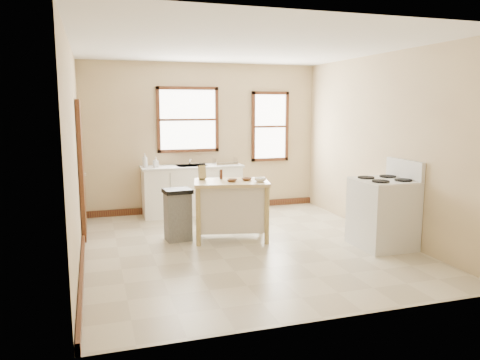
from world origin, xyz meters
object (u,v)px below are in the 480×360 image
Objects in this scene: soap_bottle_b at (156,162)px; trash_bin at (178,215)px; dish_rack at (225,162)px; bowl_b at (247,179)px; pepper_grinder at (221,174)px; soap_bottle_a at (145,160)px; bowl_a at (232,180)px; knife_block at (202,173)px; bowl_c at (260,180)px; kitchen_island at (231,210)px; gas_stove at (383,204)px.

soap_bottle_b is 0.23× the size of trash_bin.
dish_rack is 1.80m from bowl_b.
pepper_grinder is (-0.51, -1.56, -0.00)m from dish_rack.
soap_bottle_a reaches higher than trash_bin.
bowl_a is (1.06, -1.89, -0.13)m from soap_bottle_a.
dish_rack is 0.55× the size of trash_bin.
bowl_a is at bearing -104.78° from dish_rack.
bowl_b is at bearing -24.33° from knife_block.
soap_bottle_a is 1.24× the size of knife_block.
pepper_grinder reaches higher than bowl_a.
dish_rack is 2.05m from trash_bin.
bowl_c is (1.46, -2.01, -0.12)m from soap_bottle_a.
gas_stove is (1.96, -1.01, 0.18)m from kitchen_island.
gas_stove reaches higher than soap_bottle_a.
pepper_grinder is 0.12× the size of gas_stove.
gas_stove reaches higher than soap_bottle_b.
soap_bottle_a reaches higher than bowl_c.
pepper_grinder reaches higher than bowl_b.
gas_stove reaches higher than bowl_b.
soap_bottle_b is 1.03× the size of bowl_c.
bowl_a is at bearing -84.74° from kitchen_island.
soap_bottle_b reaches higher than pepper_grinder.
kitchen_island is at bearing -34.55° from knife_block.
bowl_c is at bearing -39.66° from pepper_grinder.
kitchen_island is 6.23× the size of bowl_c.
knife_block is (-0.79, -1.50, 0.02)m from dish_rack.
pepper_grinder is at bearing 107.52° from bowl_a.
knife_block is 0.69m from bowl_b.
soap_bottle_b is (0.19, -0.05, -0.03)m from soap_bottle_a.
bowl_a is at bearing -78.75° from soap_bottle_b.
bowl_b is 1.17m from trash_bin.
soap_bottle_b is 2.11m from bowl_b.
dish_rack is 0.35× the size of gas_stove.
bowl_c is (-0.02, -1.97, -0.05)m from dish_rack.
bowl_b is 0.13× the size of gas_stove.
bowl_b is at bearing -18.00° from trash_bin.
soap_bottle_a is 1.38× the size of soap_bottle_b.
trash_bin is at bearing -129.06° from dish_rack.
knife_block is at bearing 4.19° from trash_bin.
trash_bin is at bearing -178.96° from pepper_grinder.
pepper_grinder is at bearing -110.01° from dish_rack.
kitchen_island is 0.57m from pepper_grinder.
soap_bottle_b is at bearing 178.15° from dish_rack.
soap_bottle_b reaches higher than knife_block.
bowl_a is 1.00× the size of bowl_b.
soap_bottle_a is at bearing 132.89° from kitchen_island.
kitchen_island is at bearing 152.62° from gas_stove.
knife_block reaches higher than dish_rack.
gas_stove reaches higher than bowl_c.
dish_rack is at bearing 89.47° from bowl_c.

